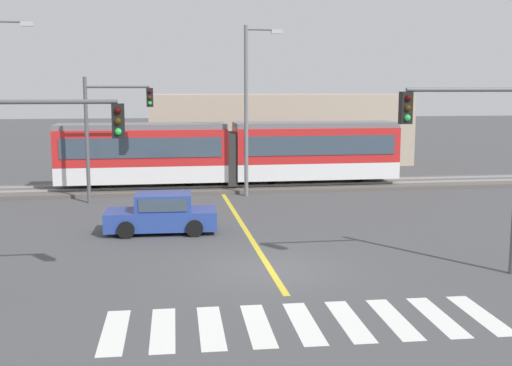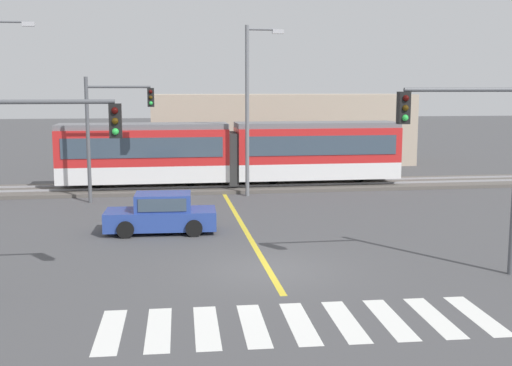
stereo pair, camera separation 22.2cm
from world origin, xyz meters
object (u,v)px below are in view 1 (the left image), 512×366
Objects in this scene: light_rail_tram at (230,151)px; street_lamp_centre at (249,101)px; sedan_crossing at (162,215)px; traffic_light_near_left at (32,157)px; traffic_light_far_left at (109,121)px; traffic_light_near_right at (479,143)px.

light_rail_tram is 3.86m from street_lamp_centre.
street_lamp_centre is (0.69, -2.58, 2.78)m from light_rail_tram.
traffic_light_near_left reaches higher than sedan_crossing.
traffic_light_far_left reaches higher than light_rail_tram.
traffic_light_near_right is (11.38, -14.13, -0.00)m from traffic_light_far_left.
traffic_light_near_right is at bearing -73.24° from street_lamp_centre.
light_rail_tram is at bearing 69.73° from sedan_crossing.
street_lamp_centre reaches higher than sedan_crossing.
traffic_light_far_left is at bearing -173.00° from street_lamp_centre.
traffic_light_far_left is 1.00× the size of traffic_light_near_right.
street_lamp_centre reaches higher than traffic_light_near_right.
traffic_light_near_left is at bearing -93.88° from traffic_light_far_left.
light_rail_tram is 3.07× the size of traffic_light_far_left.
street_lamp_centre is at bearing -75.07° from light_rail_tram.
street_lamp_centre reaches higher than traffic_light_far_left.
traffic_light_near_left is at bearing -117.52° from street_lamp_centre.
street_lamp_centre is at bearing 59.91° from sedan_crossing.
traffic_light_near_right is (5.20, -17.56, 1.87)m from light_rail_tram.
sedan_crossing is 0.71× the size of traffic_light_near_right.
sedan_crossing is 0.50× the size of street_lamp_centre.
sedan_crossing is 8.49m from traffic_light_near_left.
traffic_light_near_right is 0.70× the size of street_lamp_centre.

